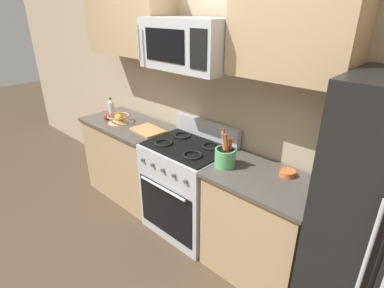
{
  "coord_description": "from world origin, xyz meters",
  "views": [
    {
      "loc": [
        1.74,
        -1.13,
        2.08
      ],
      "look_at": [
        0.17,
        0.55,
        1.03
      ],
      "focal_mm": 28.4,
      "sensor_mm": 36.0,
      "label": 1
    }
  ],
  "objects_px": {
    "utensil_crock": "(225,156)",
    "bottle_vinegar": "(111,107)",
    "microwave": "(189,44)",
    "prep_bowl": "(288,173)",
    "apple_loose": "(107,117)",
    "range_oven": "(188,187)",
    "cutting_board": "(148,130)",
    "fruit_basket": "(118,118)"
  },
  "relations": [
    {
      "from": "bottle_vinegar",
      "to": "prep_bowl",
      "type": "height_order",
      "value": "bottle_vinegar"
    },
    {
      "from": "microwave",
      "to": "apple_loose",
      "type": "distance_m",
      "value": 1.46
    },
    {
      "from": "utensil_crock",
      "to": "prep_bowl",
      "type": "height_order",
      "value": "utensil_crock"
    },
    {
      "from": "cutting_board",
      "to": "bottle_vinegar",
      "type": "bearing_deg",
      "value": 175.55
    },
    {
      "from": "range_oven",
      "to": "fruit_basket",
      "type": "xyz_separation_m",
      "value": [
        -0.99,
        -0.06,
        0.49
      ]
    },
    {
      "from": "utensil_crock",
      "to": "fruit_basket",
      "type": "height_order",
      "value": "utensil_crock"
    },
    {
      "from": "range_oven",
      "to": "cutting_board",
      "type": "relative_size",
      "value": 3.25
    },
    {
      "from": "range_oven",
      "to": "microwave",
      "type": "xyz_separation_m",
      "value": [
        -0.0,
        0.03,
        1.33
      ]
    },
    {
      "from": "range_oven",
      "to": "bottle_vinegar",
      "type": "xyz_separation_m",
      "value": [
        -1.3,
        0.06,
        0.52
      ]
    },
    {
      "from": "apple_loose",
      "to": "cutting_board",
      "type": "xyz_separation_m",
      "value": [
        0.61,
        0.09,
        -0.03
      ]
    },
    {
      "from": "range_oven",
      "to": "prep_bowl",
      "type": "distance_m",
      "value": 1.03
    },
    {
      "from": "prep_bowl",
      "to": "bottle_vinegar",
      "type": "bearing_deg",
      "value": -177.84
    },
    {
      "from": "apple_loose",
      "to": "cutting_board",
      "type": "relative_size",
      "value": 0.21
    },
    {
      "from": "range_oven",
      "to": "microwave",
      "type": "height_order",
      "value": "microwave"
    },
    {
      "from": "microwave",
      "to": "prep_bowl",
      "type": "height_order",
      "value": "microwave"
    },
    {
      "from": "range_oven",
      "to": "bottle_vinegar",
      "type": "relative_size",
      "value": 5.59
    },
    {
      "from": "microwave",
      "to": "cutting_board",
      "type": "xyz_separation_m",
      "value": [
        -0.57,
        -0.02,
        -0.89
      ]
    },
    {
      "from": "microwave",
      "to": "fruit_basket",
      "type": "xyz_separation_m",
      "value": [
        -0.99,
        -0.09,
        -0.84
      ]
    },
    {
      "from": "microwave",
      "to": "prep_bowl",
      "type": "xyz_separation_m",
      "value": [
        0.91,
        0.12,
        -0.87
      ]
    },
    {
      "from": "cutting_board",
      "to": "bottle_vinegar",
      "type": "relative_size",
      "value": 1.72
    },
    {
      "from": "apple_loose",
      "to": "range_oven",
      "type": "bearing_deg",
      "value": 4.57
    },
    {
      "from": "microwave",
      "to": "prep_bowl",
      "type": "relative_size",
      "value": 6.45
    },
    {
      "from": "utensil_crock",
      "to": "cutting_board",
      "type": "bearing_deg",
      "value": 176.68
    },
    {
      "from": "utensil_crock",
      "to": "bottle_vinegar",
      "type": "xyz_separation_m",
      "value": [
        -1.78,
        0.12,
        0.0
      ]
    },
    {
      "from": "utensil_crock",
      "to": "apple_loose",
      "type": "height_order",
      "value": "utensil_crock"
    },
    {
      "from": "cutting_board",
      "to": "prep_bowl",
      "type": "bearing_deg",
      "value": 5.44
    },
    {
      "from": "utensil_crock",
      "to": "apple_loose",
      "type": "xyz_separation_m",
      "value": [
        -1.64,
        -0.03,
        -0.05
      ]
    },
    {
      "from": "fruit_basket",
      "to": "cutting_board",
      "type": "height_order",
      "value": "fruit_basket"
    },
    {
      "from": "fruit_basket",
      "to": "cutting_board",
      "type": "distance_m",
      "value": 0.43
    },
    {
      "from": "utensil_crock",
      "to": "prep_bowl",
      "type": "relative_size",
      "value": 2.78
    },
    {
      "from": "apple_loose",
      "to": "microwave",
      "type": "bearing_deg",
      "value": 5.81
    },
    {
      "from": "utensil_crock",
      "to": "apple_loose",
      "type": "relative_size",
      "value": 4.7
    },
    {
      "from": "microwave",
      "to": "apple_loose",
      "type": "relative_size",
      "value": 10.89
    },
    {
      "from": "utensil_crock",
      "to": "bottle_vinegar",
      "type": "relative_size",
      "value": 1.72
    },
    {
      "from": "range_oven",
      "to": "utensil_crock",
      "type": "distance_m",
      "value": 0.71
    },
    {
      "from": "cutting_board",
      "to": "fruit_basket",
      "type": "bearing_deg",
      "value": -171.73
    },
    {
      "from": "utensil_crock",
      "to": "bottle_vinegar",
      "type": "height_order",
      "value": "utensil_crock"
    },
    {
      "from": "utensil_crock",
      "to": "prep_bowl",
      "type": "xyz_separation_m",
      "value": [
        0.44,
        0.2,
        -0.06
      ]
    },
    {
      "from": "utensil_crock",
      "to": "cutting_board",
      "type": "height_order",
      "value": "utensil_crock"
    },
    {
      "from": "bottle_vinegar",
      "to": "utensil_crock",
      "type": "bearing_deg",
      "value": -3.79
    },
    {
      "from": "fruit_basket",
      "to": "bottle_vinegar",
      "type": "xyz_separation_m",
      "value": [
        -0.31,
        0.12,
        0.04
      ]
    },
    {
      "from": "microwave",
      "to": "bottle_vinegar",
      "type": "bearing_deg",
      "value": 178.57
    }
  ]
}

